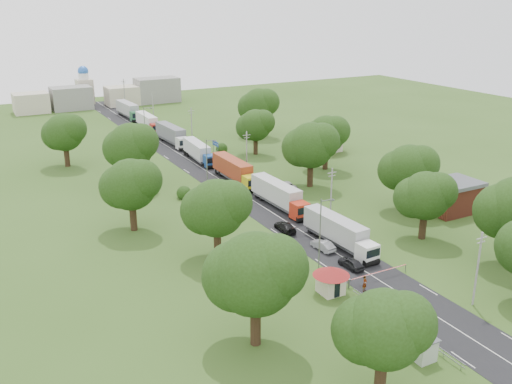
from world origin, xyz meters
TOP-DOWN VIEW (x-y plane):
  - ground at (0.00, 0.00)m, footprint 260.00×260.00m
  - road at (0.00, 20.00)m, footprint 8.00×200.00m
  - boom_barrier at (-1.36, -25.00)m, footprint 9.22×0.35m
  - guard_booth at (-7.20, -25.00)m, footprint 4.40×4.40m
  - kiosk at (-7.00, -40.00)m, footprint 2.30×2.30m
  - guard_rail at (-5.00, -35.00)m, footprint 0.10×17.00m
  - info_sign at (5.20, 35.00)m, footprint 0.12×3.10m
  - pole_0 at (5.50, -35.00)m, footprint 1.60×0.24m
  - pole_1 at (5.50, -7.00)m, footprint 1.60×0.24m
  - pole_2 at (5.50, 21.00)m, footprint 1.60×0.24m
  - pole_3 at (5.50, 49.00)m, footprint 1.60×0.24m
  - pole_4 at (5.50, 77.00)m, footprint 1.60×0.24m
  - pole_5 at (5.50, 105.00)m, footprint 1.60×0.24m
  - lamp_0 at (-5.35, -20.00)m, footprint 2.03×0.22m
  - lamp_1 at (-5.35, 15.00)m, footprint 2.03×0.22m
  - lamp_2 at (-5.35, 50.00)m, footprint 2.03×0.22m
  - tree_2 at (13.99, -17.86)m, footprint 8.00×8.00m
  - tree_3 at (19.99, -7.84)m, footprint 8.80×8.80m
  - tree_4 at (12.99, 10.17)m, footprint 9.60×9.60m
  - tree_5 at (21.99, 18.16)m, footprint 8.80×8.80m
  - tree_6 at (14.99, 35.14)m, footprint 8.00×8.00m
  - tree_7 at (23.99, 50.17)m, footprint 9.60×9.60m
  - tree_8 at (-14.01, -41.86)m, footprint 8.00×8.00m
  - tree_9 at (-20.01, -29.83)m, footprint 9.60×9.60m
  - tree_10 at (-15.01, -9.84)m, footprint 8.80×8.80m
  - tree_11 at (-22.01, 5.16)m, footprint 8.80×8.80m
  - tree_12 at (-16.01, 25.17)m, footprint 9.60×9.60m
  - tree_13 at (-24.01, 45.16)m, footprint 8.80×8.80m
  - house_brick at (26.00, -12.00)m, footprint 8.60×6.60m
  - house_cream at (30.00, 30.00)m, footprint 10.08×10.08m
  - distant_town at (0.68, 110.00)m, footprint 52.00×8.00m
  - church at (-4.00, 118.00)m, footprint 5.00×5.00m
  - truck_0 at (1.72, -14.43)m, footprint 3.00×14.57m
  - truck_1 at (2.21, 3.01)m, footprint 2.95×15.03m
  - truck_2 at (1.98, 19.16)m, footprint 2.64×15.25m
  - truck_3 at (1.64, 35.98)m, footprint 3.13×14.18m
  - truck_4 at (1.92, 52.68)m, footprint 3.24×15.46m
  - truck_5 at (1.73, 70.53)m, footprint 2.56×14.34m
  - truck_6 at (1.75, 88.41)m, footprint 3.28×15.60m
  - car_lane_front at (-1.00, -20.84)m, footprint 1.81×4.08m
  - car_lane_mid at (-1.00, -14.49)m, footprint 1.71×4.19m
  - car_lane_rear at (-2.16, -6.21)m, footprint 2.31×4.88m
  - car_verge_near at (8.00, 10.30)m, footprint 3.08×5.80m
  - car_verge_far at (5.74, 27.00)m, footprint 2.50×5.01m
  - pedestrian_near at (-3.36, -26.57)m, footprint 0.84×0.71m
  - pedestrian_booth at (-4.80, -24.49)m, footprint 0.82×0.94m

SIDE VIEW (x-z plane):
  - ground at x=0.00m, z-range 0.00..0.00m
  - road at x=0.00m, z-range -0.02..0.02m
  - guard_rail at x=-5.00m, z-range -0.85..0.85m
  - car_lane_mid at x=-1.00m, z-range 0.00..1.35m
  - car_lane_front at x=-1.00m, z-range 0.00..1.36m
  - car_lane_rear at x=-2.16m, z-range 0.00..1.38m
  - car_verge_near at x=8.00m, z-range 0.00..1.55m
  - car_verge_far at x=5.74m, z-range 0.00..1.64m
  - pedestrian_booth at x=-4.80m, z-range 0.00..1.65m
  - boom_barrier at x=-1.36m, z-range 0.30..1.48m
  - pedestrian_near at x=-3.36m, z-range 0.00..1.96m
  - kiosk at x=-7.00m, z-range 0.02..2.43m
  - truck_3 at x=1.64m, z-range 0.12..4.04m
  - truck_5 at x=1.73m, z-range 0.12..4.10m
  - truck_0 at x=1.72m, z-range 0.12..4.15m
  - guard_booth at x=-7.20m, z-range 0.44..3.89m
  - truck_1 at x=2.21m, z-range 0.13..4.28m
  - truck_2 at x=1.98m, z-range 0.13..4.36m
  - truck_4 at x=1.92m, z-range 0.13..4.40m
  - truck_6 at x=1.75m, z-range 0.13..4.44m
  - house_brick at x=26.00m, z-range 0.05..5.25m
  - info_sign at x=5.20m, z-range 0.95..5.05m
  - distant_town at x=0.68m, z-range -0.51..7.49m
  - house_cream at x=30.00m, z-range 0.74..6.54m
  - pole_0 at x=5.50m, z-range 0.18..9.18m
  - pole_1 at x=5.50m, z-range 0.18..9.18m
  - pole_2 at x=5.50m, z-range 0.18..9.18m
  - pole_3 at x=5.50m, z-range 0.18..9.18m
  - pole_4 at x=5.50m, z-range 0.18..9.18m
  - pole_5 at x=5.50m, z-range 0.18..9.18m
  - church at x=-4.00m, z-range -0.76..11.54m
  - lamp_0 at x=-5.35m, z-range 0.55..10.55m
  - lamp_1 at x=-5.35m, z-range 0.55..10.55m
  - lamp_2 at x=-5.35m, z-range 0.55..10.55m
  - tree_2 at x=13.99m, z-range 1.55..11.65m
  - tree_6 at x=14.99m, z-range 1.55..11.65m
  - tree_8 at x=-14.01m, z-range 1.55..11.65m
  - tree_3 at x=19.99m, z-range 1.69..12.76m
  - tree_5 at x=21.99m, z-range 1.69..12.76m
  - tree_10 at x=-15.01m, z-range 1.69..12.76m
  - tree_11 at x=-22.01m, z-range 1.69..12.76m
  - tree_13 at x=-24.01m, z-range 1.69..12.76m
  - tree_4 at x=12.99m, z-range 1.83..13.88m
  - tree_7 at x=23.99m, z-range 1.83..13.88m
  - tree_9 at x=-20.01m, z-range 1.83..13.88m
  - tree_12 at x=-16.01m, z-range 1.83..13.88m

